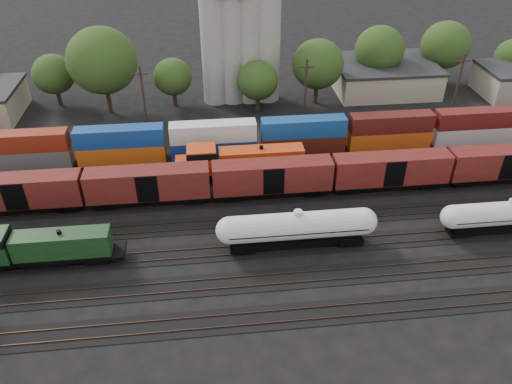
{
  "coord_description": "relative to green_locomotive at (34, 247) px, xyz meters",
  "views": [
    {
      "loc": [
        -3.12,
        -47.21,
        36.84
      ],
      "look_at": [
        2.32,
        2.0,
        3.0
      ],
      "focal_mm": 35.0,
      "sensor_mm": 36.0,
      "label": 1
    }
  ],
  "objects": [
    {
      "name": "orange_locomotive",
      "position": [
        22.62,
        15.0,
        0.15
      ],
      "size": [
        18.85,
        3.14,
        4.71
      ],
      "color": "black",
      "rests_on": "ground"
    },
    {
      "name": "utility_poles",
      "position": [
        21.92,
        27.0,
        3.68
      ],
      "size": [
        122.2,
        0.36,
        12.0
      ],
      "color": "black",
      "rests_on": "ground"
    },
    {
      "name": "tree_band",
      "position": [
        28.1,
        41.38,
        4.95
      ],
      "size": [
        167.98,
        19.93,
        14.48
      ],
      "color": "black",
      "rests_on": "ground"
    },
    {
      "name": "container_wall",
      "position": [
        9.97,
        20.0,
        0.42
      ],
      "size": [
        165.06,
        2.6,
        5.8
      ],
      "color": "black",
      "rests_on": "ground"
    },
    {
      "name": "tracks",
      "position": [
        21.92,
        5.0,
        -2.48
      ],
      "size": [
        180.0,
        33.2,
        0.2
      ],
      "color": "black",
      "rests_on": "ground"
    },
    {
      "name": "grain_silo",
      "position": [
        25.21,
        41.0,
        8.73
      ],
      "size": [
        13.4,
        5.0,
        29.0
      ],
      "color": "gray",
      "rests_on": "ground"
    },
    {
      "name": "tank_car_a",
      "position": [
        28.02,
        -0.0,
        0.26
      ],
      "size": [
        17.92,
        3.21,
        4.7
      ],
      "color": "silver",
      "rests_on": "ground"
    },
    {
      "name": "ground",
      "position": [
        21.92,
        5.0,
        -2.53
      ],
      "size": [
        600.0,
        600.0,
        0.0
      ],
      "primitive_type": "plane",
      "color": "black"
    },
    {
      "name": "industrial_sheds",
      "position": [
        28.55,
        40.25,
        0.03
      ],
      "size": [
        119.38,
        17.26,
        5.1
      ],
      "color": "#9E937F",
      "rests_on": "ground"
    },
    {
      "name": "green_locomotive",
      "position": [
        0.0,
        0.0,
        0.0
      ],
      "size": [
        16.7,
        2.95,
        4.42
      ],
      "color": "black",
      "rests_on": "ground"
    },
    {
      "name": "tank_car_b",
      "position": [
        52.56,
        -0.0,
        0.0
      ],
      "size": [
        16.14,
        2.89,
        4.23
      ],
      "color": "silver",
      "rests_on": "ground"
    },
    {
      "name": "boxcar_string",
      "position": [
        26.63,
        10.0,
        0.59
      ],
      "size": [
        169.0,
        2.9,
        4.2
      ],
      "color": "black",
      "rests_on": "ground"
    }
  ]
}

